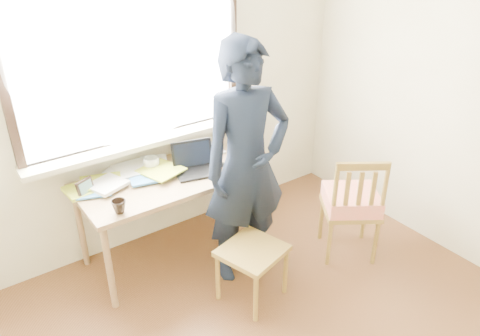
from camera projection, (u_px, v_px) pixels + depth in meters
room_shell at (324, 118)px, 2.17m from camera, size 3.52×4.02×2.61m
desk at (168, 185)px, 3.58m from camera, size 1.36×0.68×0.73m
laptop at (195, 164)px, 3.61m from camera, size 0.38×0.33×0.22m
mug_white at (151, 163)px, 3.63m from camera, size 0.15×0.15×0.10m
mug_dark at (119, 207)px, 3.09m from camera, size 0.14×0.14×0.09m
mouse at (221, 165)px, 3.68m from camera, size 0.09×0.06×0.04m
desk_clutter at (118, 176)px, 3.49m from camera, size 0.87×0.55×0.05m
book_a at (115, 176)px, 3.53m from camera, size 0.29×0.30×0.02m
book_b at (199, 152)px, 3.90m from camera, size 0.20×0.27×0.02m
picture_frame at (85, 188)px, 3.29m from camera, size 0.13×0.07×0.11m
work_chair at (252, 256)px, 3.29m from camera, size 0.51×0.49×0.42m
side_chair at (351, 202)px, 3.69m from camera, size 0.58×0.57×0.92m
person at (247, 165)px, 3.32m from camera, size 0.72×0.52×1.82m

